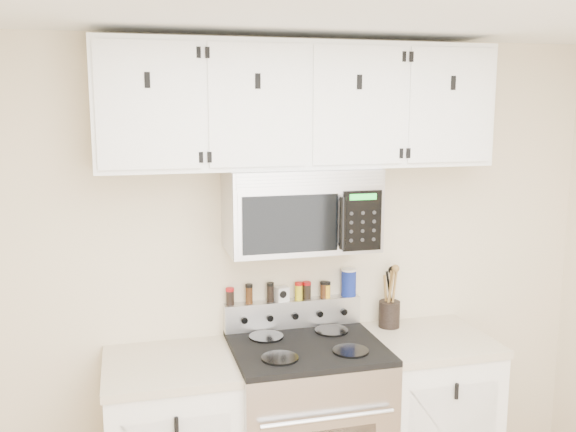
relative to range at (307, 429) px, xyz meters
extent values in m
cube|color=beige|center=(0.00, 0.32, 0.76)|extent=(3.50, 0.01, 2.50)
cube|color=black|center=(0.00, 0.00, 0.45)|extent=(0.76, 0.65, 0.03)
cube|color=#B7B7BA|center=(0.00, 0.28, 0.54)|extent=(0.76, 0.08, 0.15)
cylinder|color=black|center=(-0.18, -0.15, 0.47)|extent=(0.18, 0.18, 0.01)
cylinder|color=black|center=(0.18, -0.15, 0.47)|extent=(0.18, 0.18, 0.01)
cylinder|color=black|center=(-0.18, 0.15, 0.47)|extent=(0.18, 0.18, 0.01)
cylinder|color=black|center=(0.18, 0.15, 0.47)|extent=(0.18, 0.18, 0.01)
cube|color=#B6A88B|center=(-0.69, 0.02, 0.41)|extent=(0.64, 0.62, 0.04)
cube|color=white|center=(0.69, 0.02, -0.05)|extent=(0.62, 0.60, 0.88)
cube|color=#B6A88B|center=(0.69, 0.02, 0.41)|extent=(0.64, 0.62, 0.04)
cube|color=#9E9EA3|center=(0.00, 0.13, 1.14)|extent=(0.76, 0.38, 0.42)
cube|color=#B7B7BA|center=(0.00, -0.06, 1.31)|extent=(0.73, 0.01, 0.08)
cube|color=black|center=(-0.10, -0.07, 1.10)|extent=(0.47, 0.01, 0.28)
cube|color=black|center=(0.26, -0.07, 1.10)|extent=(0.20, 0.01, 0.30)
cylinder|color=black|center=(0.15, -0.10, 1.10)|extent=(0.03, 0.03, 0.26)
cube|color=white|center=(0.00, 0.16, 1.66)|extent=(2.00, 0.33, 0.62)
cube|color=white|center=(-0.75, -0.01, 1.66)|extent=(0.46, 0.01, 0.57)
cube|color=black|center=(-0.75, -0.02, 1.77)|extent=(0.02, 0.01, 0.07)
cube|color=white|center=(-0.25, -0.01, 1.66)|extent=(0.46, 0.01, 0.57)
cube|color=black|center=(-0.25, -0.02, 1.77)|extent=(0.03, 0.01, 0.07)
cube|color=white|center=(0.25, -0.01, 1.66)|extent=(0.46, 0.01, 0.57)
cube|color=black|center=(0.25, -0.02, 1.77)|extent=(0.03, 0.01, 0.07)
cube|color=white|center=(0.75, -0.01, 1.66)|extent=(0.46, 0.01, 0.57)
cube|color=black|center=(0.75, -0.02, 1.77)|extent=(0.02, 0.01, 0.07)
cylinder|color=black|center=(0.54, 0.22, 0.51)|extent=(0.12, 0.12, 0.15)
cylinder|color=brown|center=(0.54, 0.22, 0.62)|extent=(0.01, 0.01, 0.28)
cylinder|color=brown|center=(0.56, 0.21, 0.63)|extent=(0.01, 0.01, 0.30)
cylinder|color=brown|center=(0.52, 0.23, 0.61)|extent=(0.01, 0.01, 0.26)
cylinder|color=black|center=(0.55, 0.24, 0.62)|extent=(0.01, 0.01, 0.27)
cylinder|color=brown|center=(0.53, 0.20, 0.63)|extent=(0.01, 0.01, 0.29)
cube|color=silver|center=(-0.06, 0.28, 0.65)|extent=(0.08, 0.07, 0.08)
cylinder|color=navy|center=(0.32, 0.28, 0.69)|extent=(0.08, 0.08, 0.14)
cylinder|color=white|center=(0.32, 0.28, 0.76)|extent=(0.08, 0.08, 0.01)
cylinder|color=black|center=(-0.35, 0.28, 0.65)|extent=(0.04, 0.04, 0.08)
cylinder|color=#AA0D12|center=(-0.35, 0.28, 0.70)|extent=(0.05, 0.05, 0.02)
cylinder|color=#3F230F|center=(-0.24, 0.28, 0.66)|extent=(0.04, 0.04, 0.09)
cylinder|color=black|center=(-0.24, 0.28, 0.71)|extent=(0.04, 0.04, 0.02)
cylinder|color=black|center=(-0.13, 0.28, 0.66)|extent=(0.04, 0.04, 0.09)
cylinder|color=black|center=(-0.13, 0.28, 0.71)|extent=(0.04, 0.04, 0.02)
cylinder|color=gold|center=(0.03, 0.28, 0.65)|extent=(0.04, 0.04, 0.08)
cylinder|color=#B5120D|center=(0.03, 0.28, 0.70)|extent=(0.04, 0.04, 0.02)
cylinder|color=black|center=(0.08, 0.28, 0.65)|extent=(0.04, 0.04, 0.08)
cylinder|color=#9E0C0F|center=(0.08, 0.28, 0.70)|extent=(0.05, 0.05, 0.02)
cylinder|color=#432310|center=(0.18, 0.28, 0.65)|extent=(0.04, 0.04, 0.08)
cylinder|color=black|center=(0.18, 0.28, 0.70)|extent=(0.04, 0.04, 0.02)
cylinder|color=gold|center=(0.20, 0.28, 0.65)|extent=(0.04, 0.04, 0.07)
cylinder|color=black|center=(0.20, 0.28, 0.69)|extent=(0.04, 0.04, 0.02)
camera|label=1|loc=(-0.88, -2.98, 1.66)|focal=40.00mm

